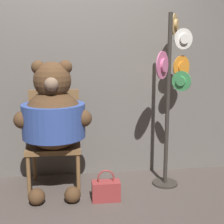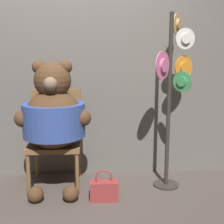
{
  "view_description": "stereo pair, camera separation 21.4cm",
  "coord_description": "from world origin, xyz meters",
  "px_view_note": "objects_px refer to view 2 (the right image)",
  "views": [
    {
      "loc": [
        -0.01,
        -2.92,
        1.47
      ],
      "look_at": [
        0.39,
        0.25,
        0.84
      ],
      "focal_mm": 50.0,
      "sensor_mm": 36.0,
      "label": 1
    },
    {
      "loc": [
        0.2,
        -2.94,
        1.47
      ],
      "look_at": [
        0.39,
        0.25,
        0.84
      ],
      "focal_mm": 50.0,
      "sensor_mm": 36.0,
      "label": 2
    }
  ],
  "objects_px": {
    "chair": "(56,134)",
    "handbag_on_ground": "(104,190)",
    "hat_display_rack": "(173,87)",
    "teddy_bear": "(54,116)"
  },
  "relations": [
    {
      "from": "handbag_on_ground",
      "to": "hat_display_rack",
      "type": "bearing_deg",
      "value": 22.49
    },
    {
      "from": "chair",
      "to": "handbag_on_ground",
      "type": "xyz_separation_m",
      "value": [
        0.52,
        -0.45,
        -0.46
      ]
    },
    {
      "from": "hat_display_rack",
      "to": "chair",
      "type": "bearing_deg",
      "value": 173.29
    },
    {
      "from": "chair",
      "to": "handbag_on_ground",
      "type": "height_order",
      "value": "chair"
    },
    {
      "from": "teddy_bear",
      "to": "handbag_on_ground",
      "type": "xyz_separation_m",
      "value": [
        0.5,
        -0.27,
        -0.71
      ]
    },
    {
      "from": "chair",
      "to": "hat_display_rack",
      "type": "height_order",
      "value": "hat_display_rack"
    },
    {
      "from": "handbag_on_ground",
      "to": "chair",
      "type": "bearing_deg",
      "value": 138.82
    },
    {
      "from": "hat_display_rack",
      "to": "handbag_on_ground",
      "type": "distance_m",
      "value": 1.27
    },
    {
      "from": "chair",
      "to": "teddy_bear",
      "type": "relative_size",
      "value": 0.76
    },
    {
      "from": "chair",
      "to": "handbag_on_ground",
      "type": "bearing_deg",
      "value": -41.18
    }
  ]
}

